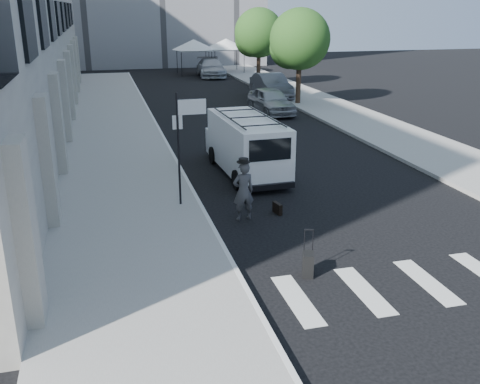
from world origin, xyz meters
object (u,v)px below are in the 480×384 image
businessman (243,191)px  parked_car_a (271,101)px  cargo_van (246,144)px  briefcase (277,208)px  parked_car_c (211,68)px  suitcase (308,264)px  parked_car_b (271,86)px

businessman → parked_car_a: businessman is taller
businessman → cargo_van: cargo_van is taller
briefcase → parked_car_c: 34.36m
briefcase → parked_car_c: size_ratio=0.08×
suitcase → parked_car_a: parked_car_a is taller
businessman → suitcase: businessman is taller
suitcase → cargo_van: 8.49m
businessman → parked_car_b: bearing=-114.9°
parked_car_a → parked_car_c: parked_car_c is taller
briefcase → cargo_van: cargo_van is taller
briefcase → parked_car_b: parked_car_b is taller
briefcase → parked_car_a: (4.79, 15.63, 0.59)m
briefcase → parked_car_a: parked_car_a is taller
cargo_van → parked_car_a: cargo_van is taller
businessman → cargo_van: size_ratio=0.31×
suitcase → parked_car_a: (5.36, 19.63, 0.47)m
cargo_van → briefcase: bearing=-94.7°
businessman → suitcase: size_ratio=1.60×
cargo_van → parked_car_c: bearing=78.6°
parked_car_b → businessman: bearing=-110.0°
suitcase → parked_car_c: bearing=100.5°
briefcase → parked_car_a: bearing=62.8°
briefcase → parked_car_c: (4.96, 33.99, 0.64)m
parked_car_c → cargo_van: bearing=-94.5°
parked_car_b → cargo_van: bearing=-111.0°
parked_car_a → businessman: bearing=-113.9°
businessman → parked_car_b: businessman is taller
briefcase → parked_car_b: 22.19m
briefcase → cargo_van: (0.19, 4.42, 0.94)m
briefcase → cargo_van: bearing=77.3°
parked_car_a → briefcase: bearing=-110.4°
briefcase → parked_car_b: bearing=62.5°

